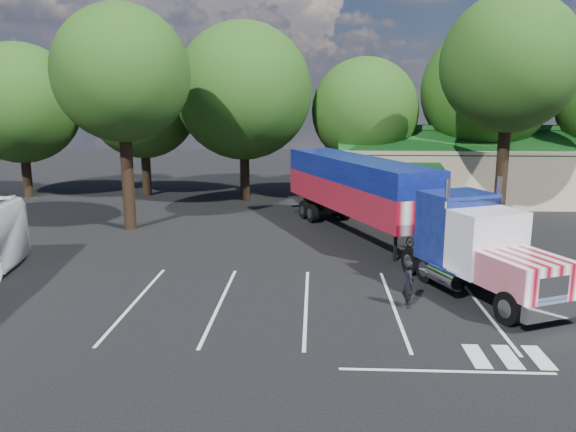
{
  "coord_description": "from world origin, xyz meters",
  "views": [
    {
      "loc": [
        0.27,
        -25.6,
        7.4
      ],
      "look_at": [
        -0.98,
        0.48,
        2.0
      ],
      "focal_mm": 35.0,
      "sensor_mm": 36.0,
      "label": 1
    }
  ],
  "objects_px": {
    "silver_sedan": "(387,205)",
    "woman": "(409,284)",
    "bicycle": "(418,241)",
    "semi_truck": "(380,197)"
  },
  "relations": [
    {
      "from": "bicycle",
      "to": "silver_sedan",
      "type": "xyz_separation_m",
      "value": [
        -0.5,
        8.42,
        0.28
      ]
    },
    {
      "from": "woman",
      "to": "silver_sedan",
      "type": "bearing_deg",
      "value": -8.96
    },
    {
      "from": "semi_truck",
      "to": "bicycle",
      "type": "distance_m",
      "value": 2.92
    },
    {
      "from": "semi_truck",
      "to": "woman",
      "type": "height_order",
      "value": "semi_truck"
    },
    {
      "from": "semi_truck",
      "to": "silver_sedan",
      "type": "relative_size",
      "value": 4.89
    },
    {
      "from": "bicycle",
      "to": "silver_sedan",
      "type": "distance_m",
      "value": 8.44
    },
    {
      "from": "woman",
      "to": "semi_truck",
      "type": "bearing_deg",
      "value": -3.97
    },
    {
      "from": "woman",
      "to": "bicycle",
      "type": "relative_size",
      "value": 1.09
    },
    {
      "from": "woman",
      "to": "bicycle",
      "type": "xyz_separation_m",
      "value": [
        1.78,
        8.08,
        -0.45
      ]
    },
    {
      "from": "silver_sedan",
      "to": "woman",
      "type": "bearing_deg",
      "value": -168.95
    }
  ]
}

